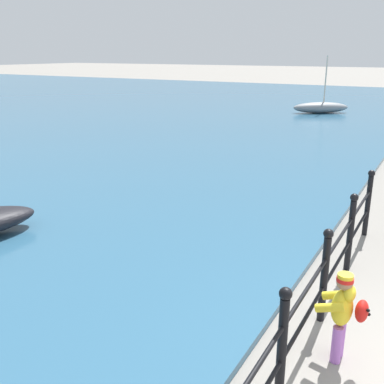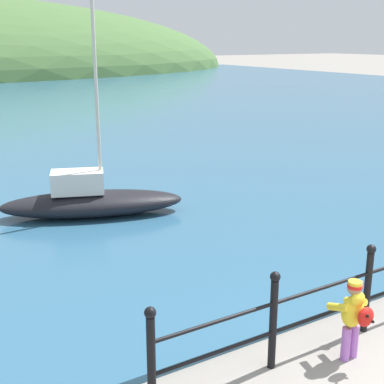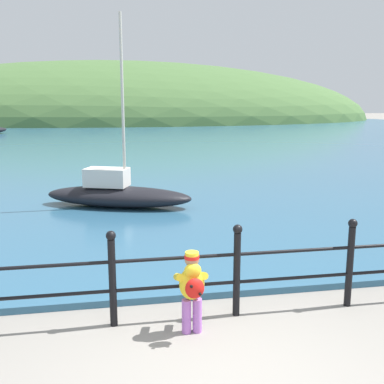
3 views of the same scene
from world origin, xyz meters
name	(u,v)px [view 1 (image 1 of 3)]	position (x,y,z in m)	size (l,w,h in m)	color
iron_railing	(325,273)	(0.51, 1.50, 0.64)	(6.33, 0.12, 1.21)	black
child_in_coat	(344,309)	(-0.13, 1.14, 0.61)	(0.38, 0.53, 1.00)	#AD66C6
boat_blue_hull	(321,107)	(19.42, 6.33, 0.39)	(2.37, 2.87, 2.89)	gray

